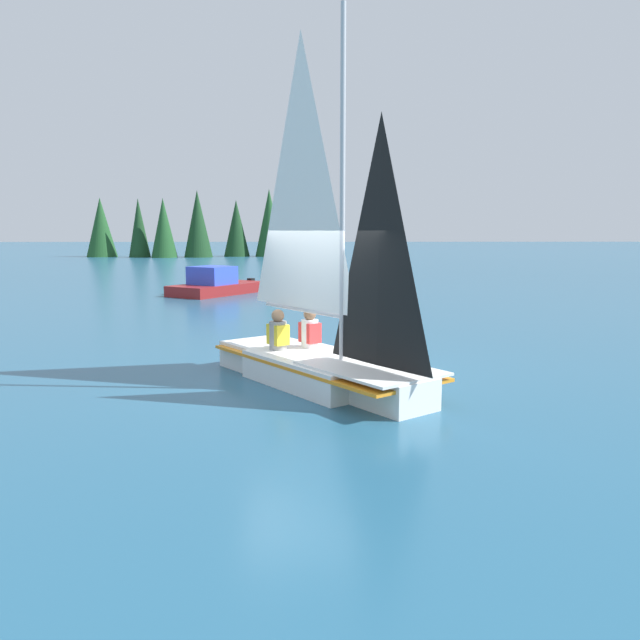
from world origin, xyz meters
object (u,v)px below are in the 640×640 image
sailor_helm (310,338)px  sailor_crew (278,341)px  sailboat_main (319,336)px  motorboat_distant (216,284)px

sailor_helm → sailor_crew: (0.55, 0.19, -0.01)m
sailboat_main → sailor_helm: sailboat_main is taller
sailboat_main → motorboat_distant: 15.18m
sailboat_main → sailor_crew: sailboat_main is taller
sailboat_main → sailor_helm: 0.80m
motorboat_distant → sailor_helm: bearing=48.7°
motorboat_distant → sailboat_main: bearing=48.5°
sailor_helm → motorboat_distant: (3.59, -13.94, -0.25)m
sailboat_main → sailor_crew: bearing=-165.8°
sailor_helm → motorboat_distant: size_ratio=0.27×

